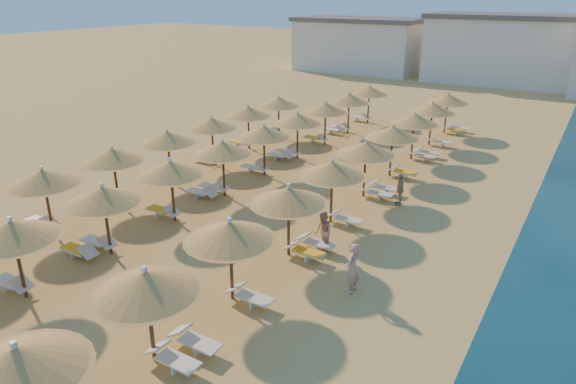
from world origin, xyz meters
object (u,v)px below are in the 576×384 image
Objects in this scene: parasol_row_east at (332,170)px; parasol_row_west at (223,149)px; beachgoer_b at (323,232)px; beachgoer_a at (352,268)px; beachgoer_c at (400,189)px.

parasol_row_east is 1.00× the size of parasol_row_west.
parasol_row_east is at bearing 153.65° from beachgoer_b.
beachgoer_a is at bearing -27.26° from parasol_row_west.
beachgoer_b reaches higher than beachgoer_c.
parasol_row_east is at bearing 0.00° from parasol_row_west.
beachgoer_a is (2.26, -2.15, 0.10)m from beachgoer_b.
parasol_row_east and parasol_row_west have the same top height.
beachgoer_a is (9.25, -4.77, -1.53)m from parasol_row_west.
parasol_row_west reaches higher than beachgoer_a.
beachgoer_b is at bearing -133.87° from beachgoer_a.
beachgoer_c is (1.91, 3.50, -1.67)m from parasol_row_east.
parasol_row_west is 21.16× the size of beachgoer_a.
beachgoer_a reaches higher than beachgoer_b.
beachgoer_b is 1.06× the size of beachgoer_c.
parasol_row_west is 7.63m from beachgoer_b.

